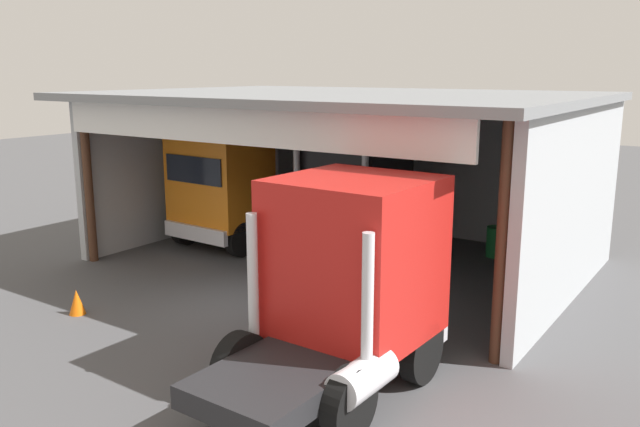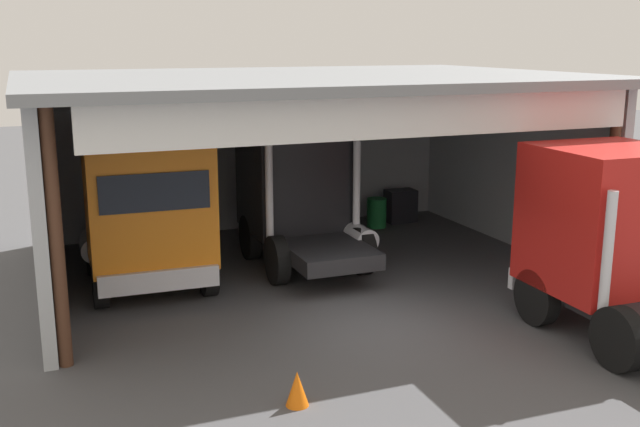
# 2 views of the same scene
# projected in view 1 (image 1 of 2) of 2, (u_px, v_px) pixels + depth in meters

# --- Properties ---
(ground_plane) EXTENTS (80.00, 80.00, 0.00)m
(ground_plane) POSITION_uv_depth(u_px,v_px,m) (248.00, 302.00, 15.17)
(ground_plane) COLOR #4C4C4F
(ground_plane) RESTS_ON ground
(workshop_shed) EXTENTS (12.80, 9.49, 4.71)m
(workshop_shed) POSITION_uv_depth(u_px,v_px,m) (358.00, 143.00, 18.41)
(workshop_shed) COLOR #ADB2B7
(workshop_shed) RESTS_ON ground
(truck_orange_center_left_bay) EXTENTS (2.78, 5.00, 3.42)m
(truck_orange_center_left_bay) POSITION_uv_depth(u_px,v_px,m) (228.00, 190.00, 19.83)
(truck_orange_center_left_bay) COLOR orange
(truck_orange_center_left_bay) RESTS_ON ground
(truck_black_left_bay) EXTENTS (2.61, 4.66, 3.71)m
(truck_black_left_bay) POSITION_uv_depth(u_px,v_px,m) (352.00, 191.00, 18.34)
(truck_black_left_bay) COLOR black
(truck_black_left_bay) RESTS_ON ground
(truck_red_center_bay) EXTENTS (2.64, 4.76, 3.54)m
(truck_red_center_bay) POSITION_uv_depth(u_px,v_px,m) (347.00, 278.00, 10.94)
(truck_red_center_bay) COLOR red
(truck_red_center_bay) RESTS_ON ground
(oil_drum) EXTENTS (0.58, 0.58, 0.88)m
(oil_drum) POSITION_uv_depth(u_px,v_px,m) (496.00, 242.00, 18.82)
(oil_drum) COLOR #197233
(oil_drum) RESTS_ON ground
(tool_cart) EXTENTS (0.90, 0.60, 1.00)m
(tool_cart) POSITION_uv_depth(u_px,v_px,m) (534.00, 242.00, 18.55)
(tool_cart) COLOR black
(tool_cart) RESTS_ON ground
(traffic_cone) EXTENTS (0.36, 0.36, 0.56)m
(traffic_cone) POSITION_uv_depth(u_px,v_px,m) (77.00, 302.00, 14.39)
(traffic_cone) COLOR orange
(traffic_cone) RESTS_ON ground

